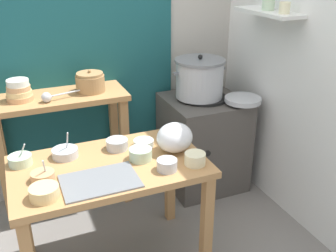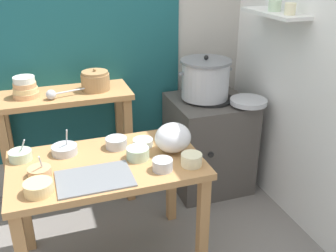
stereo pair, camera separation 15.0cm
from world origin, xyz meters
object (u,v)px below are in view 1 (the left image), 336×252
object	(u,v)px
prep_bowl_3	(44,192)
prep_bowl_1	(65,152)
steamer_pot	(200,78)
prep_bowl_2	(43,176)
bowl_stack_enamel	(19,91)
prep_bowl_7	(167,164)
ladle	(48,97)
back_shelf_table	(61,124)
stove_block	(203,142)
prep_bowl_4	(20,160)
prep_table	(110,180)
prep_bowl_0	(117,144)
plastic_bag	(175,138)
wide_pan	(243,100)
serving_tray	(100,181)
prep_bowl_6	(144,143)
prep_bowl_5	(195,158)
clay_pot	(90,82)
prep_bowl_8	(141,154)

from	to	relation	value
prep_bowl_3	prep_bowl_1	bearing A→B (deg)	67.33
prep_bowl_1	steamer_pot	bearing A→B (deg)	23.15
prep_bowl_2	bowl_stack_enamel	bearing A→B (deg)	92.64
prep_bowl_7	ladle	bearing A→B (deg)	120.76
prep_bowl_2	prep_bowl_3	size ratio (longest dim) A/B	0.94
back_shelf_table	prep_bowl_3	distance (m)	1.01
back_shelf_table	ladle	distance (m)	0.29
stove_block	prep_bowl_4	size ratio (longest dim) A/B	5.82
prep_table	stove_block	bearing A→B (deg)	34.01
prep_bowl_0	plastic_bag	bearing A→B (deg)	-27.45
ladle	prep_bowl_7	distance (m)	1.01
wide_pan	prep_bowl_2	distance (m)	1.60
serving_tray	prep_bowl_6	bearing A→B (deg)	40.80
prep_bowl_4	prep_bowl_5	bearing A→B (deg)	-22.40
clay_pot	plastic_bag	world-z (taller)	clay_pot
prep_table	prep_bowl_2	bearing A→B (deg)	-174.00
back_shelf_table	prep_bowl_7	size ratio (longest dim) A/B	8.44
prep_bowl_2	prep_bowl_0	bearing A→B (deg)	23.31
steamer_pot	prep_bowl_2	size ratio (longest dim) A/B	3.20
prep_table	back_shelf_table	world-z (taller)	back_shelf_table
serving_tray	prep_bowl_1	size ratio (longest dim) A/B	2.45
prep_bowl_0	prep_bowl_3	world-z (taller)	same
stove_block	steamer_pot	size ratio (longest dim) A/B	1.78
prep_bowl_6	stove_block	bearing A→B (deg)	36.36
prep_bowl_0	prep_bowl_7	bearing A→B (deg)	-62.36
prep_bowl_5	plastic_bag	bearing A→B (deg)	102.82
prep_table	ladle	distance (m)	0.78
prep_bowl_4	prep_bowl_8	size ratio (longest dim) A/B	1.00
steamer_pot	prep_bowl_8	xyz separation A→B (m)	(-0.72, -0.68, -0.17)
prep_table	prep_bowl_6	distance (m)	0.32
ladle	wide_pan	bearing A→B (deg)	-9.70
prep_table	prep_bowl_2	xyz separation A→B (m)	(-0.36, -0.04, 0.14)
plastic_bag	prep_bowl_0	size ratio (longest dim) A/B	1.66
ladle	prep_bowl_1	xyz separation A→B (m)	(0.02, -0.48, -0.19)
ladle	prep_bowl_6	bearing A→B (deg)	-47.53
ladle	plastic_bag	world-z (taller)	ladle
ladle	prep_bowl_7	size ratio (longest dim) A/B	2.42
prep_bowl_1	prep_bowl_6	distance (m)	0.47
serving_tray	prep_bowl_8	bearing A→B (deg)	28.24
prep_bowl_4	prep_bowl_3	bearing A→B (deg)	-77.53
prep_bowl_4	prep_bowl_7	world-z (taller)	prep_bowl_4
serving_tray	prep_bowl_5	bearing A→B (deg)	-2.38
prep_table	prep_bowl_1	size ratio (longest dim) A/B	6.74
ladle	clay_pot	bearing A→B (deg)	18.80
clay_pot	prep_bowl_2	xyz separation A→B (m)	(-0.45, -0.81, -0.22)
back_shelf_table	ladle	xyz separation A→B (m)	(-0.07, -0.11, 0.26)
serving_tray	plastic_bag	distance (m)	0.54
bowl_stack_enamel	prep_bowl_8	world-z (taller)	bowl_stack_enamel
clay_pot	serving_tray	size ratio (longest dim) A/B	0.52
back_shelf_table	clay_pot	size ratio (longest dim) A/B	4.65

